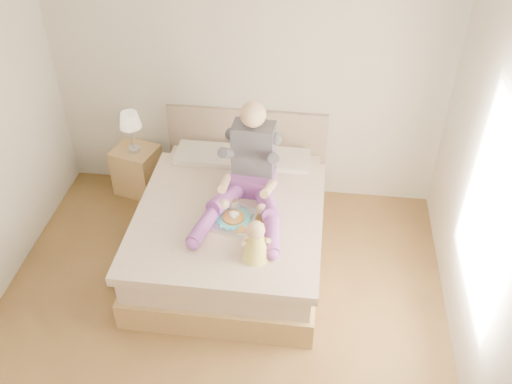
# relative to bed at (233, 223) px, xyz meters

# --- Properties ---
(room) EXTENTS (4.02, 4.22, 2.71)m
(room) POSITION_rel_bed_xyz_m (0.08, -1.08, 1.19)
(room) COLOR brown
(room) RESTS_ON ground
(bed) EXTENTS (1.70, 2.18, 1.00)m
(bed) POSITION_rel_bed_xyz_m (0.00, 0.00, 0.00)
(bed) COLOR #A4824C
(bed) RESTS_ON ground
(nightstand) EXTENTS (0.53, 0.50, 0.54)m
(nightstand) POSITION_rel_bed_xyz_m (-1.20, 0.80, -0.05)
(nightstand) COLOR #A4824C
(nightstand) RESTS_ON ground
(lamp) EXTENTS (0.23, 0.23, 0.46)m
(lamp) POSITION_rel_bed_xyz_m (-1.18, 0.77, 0.58)
(lamp) COLOR silver
(lamp) RESTS_ON nightstand
(adult) EXTENTS (0.81, 1.16, 0.95)m
(adult) POSITION_rel_bed_xyz_m (0.16, 0.04, 0.57)
(adult) COLOR #7D3C96
(adult) RESTS_ON bed
(tray) EXTENTS (0.58, 0.50, 0.15)m
(tray) POSITION_rel_bed_xyz_m (0.16, -0.32, 0.33)
(tray) COLOR silver
(tray) RESTS_ON bed
(baby) EXTENTS (0.26, 0.34, 0.38)m
(baby) POSITION_rel_bed_xyz_m (0.31, -0.72, 0.45)
(baby) COLOR #FFF150
(baby) RESTS_ON bed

